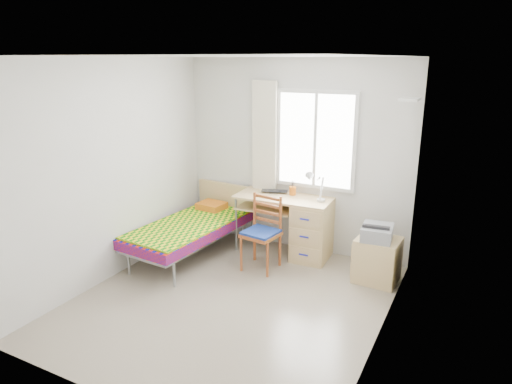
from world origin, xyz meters
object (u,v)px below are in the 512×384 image
at_px(chair, 263,228).
at_px(cabinet, 377,260).
at_px(bed, 193,227).
at_px(desk, 307,226).
at_px(printer, 377,232).

height_order(chair, cabinet, chair).
distance_m(bed, chair, 1.04).
distance_m(bed, desk, 1.54).
height_order(chair, printer, chair).
bearing_deg(desk, cabinet, -17.06).
bearing_deg(chair, desk, 62.67).
distance_m(cabinet, printer, 0.36).
relative_size(cabinet, printer, 1.25).
relative_size(bed, cabinet, 3.59).
bearing_deg(cabinet, bed, -168.48).
height_order(desk, chair, chair).
relative_size(desk, printer, 3.04).
bearing_deg(printer, bed, -178.01).
bearing_deg(cabinet, desk, 168.61).
xyz_separation_m(bed, printer, (2.39, 0.33, 0.23)).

